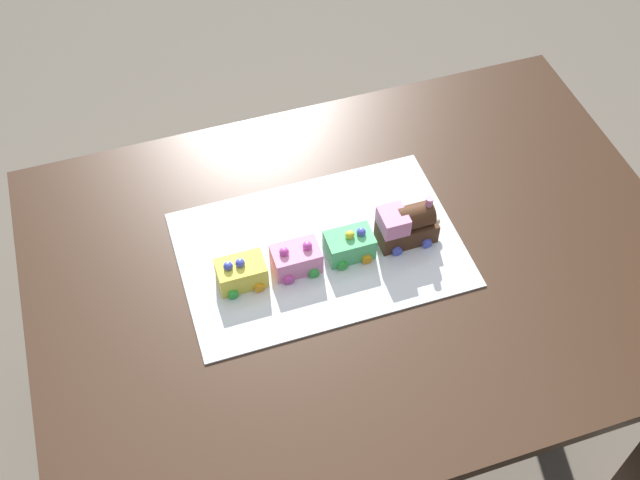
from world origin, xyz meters
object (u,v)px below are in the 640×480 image
cake_car_caboose_mint_green (350,245)px  cake_locomotive (407,225)px  cake_car_hopper_lemon (241,273)px  cake_car_tanker_bubblegum (296,259)px  dining_table (359,289)px

cake_car_caboose_mint_green → cake_locomotive: bearing=180.0°
cake_car_caboose_mint_green → cake_car_hopper_lemon: 0.24m
cake_locomotive → cake_car_tanker_bubblegum: 0.25m
dining_table → cake_car_caboose_mint_green: size_ratio=14.00×
cake_car_caboose_mint_green → dining_table: bearing=125.8°
cake_locomotive → cake_car_caboose_mint_green: cake_locomotive is taller
cake_car_caboose_mint_green → cake_car_tanker_bubblegum: size_ratio=1.00×
cake_car_caboose_mint_green → cake_car_hopper_lemon: (0.24, 0.00, 0.00)m
dining_table → cake_car_hopper_lemon: 0.29m
cake_car_caboose_mint_green → cake_car_tanker_bubblegum: 0.12m
cake_car_caboose_mint_green → cake_car_hopper_lemon: same height
cake_locomotive → cake_car_caboose_mint_green: 0.13m
cake_car_hopper_lemon → cake_car_tanker_bubblegum: bearing=180.0°
dining_table → cake_car_caboose_mint_green: (0.02, -0.02, 0.14)m
dining_table → cake_car_caboose_mint_green: 0.14m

